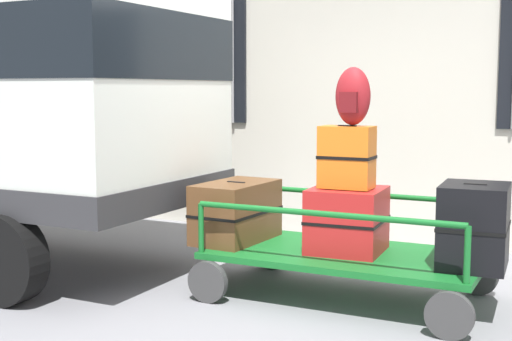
{
  "coord_description": "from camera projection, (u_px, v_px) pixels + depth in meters",
  "views": [
    {
      "loc": [
        2.56,
        -4.97,
        1.64
      ],
      "look_at": [
        0.01,
        0.17,
        0.97
      ],
      "focal_mm": 49.39,
      "sensor_mm": 36.0,
      "label": 1
    }
  ],
  "objects": [
    {
      "name": "suitcase_center_bottom",
      "position": [
        474.0,
        226.0,
        5.01
      ],
      "size": [
        0.5,
        0.6,
        0.6
      ],
      "color": "black",
      "rests_on": "luggage_cart"
    },
    {
      "name": "building_wall",
      "position": [
        350.0,
        10.0,
        7.69
      ],
      "size": [
        12.0,
        0.38,
        5.0
      ],
      "color": "beige",
      "rests_on": "ground"
    },
    {
      "name": "luggage_cart",
      "position": [
        346.0,
        259.0,
        5.5
      ],
      "size": [
        2.16,
        1.2,
        0.37
      ],
      "color": "#146023",
      "rests_on": "ground"
    },
    {
      "name": "cart_railing",
      "position": [
        346.0,
        210.0,
        5.46
      ],
      "size": [
        2.06,
        1.07,
        0.4
      ],
      "color": "#146023",
      "rests_on": "luggage_cart"
    },
    {
      "name": "suitcase_midleft_bottom",
      "position": [
        347.0,
        220.0,
        5.49
      ],
      "size": [
        0.59,
        0.61,
        0.51
      ],
      "color": "#B21E1E",
      "rests_on": "luggage_cart"
    },
    {
      "name": "suitcase_left_bottom",
      "position": [
        236.0,
        211.0,
        5.89
      ],
      "size": [
        0.51,
        0.83,
        0.5
      ],
      "color": "brown",
      "rests_on": "luggage_cart"
    },
    {
      "name": "backpack",
      "position": [
        353.0,
        97.0,
        5.31
      ],
      "size": [
        0.27,
        0.22,
        0.44
      ],
      "color": "maroon",
      "rests_on": "suitcase_midleft_middle"
    },
    {
      "name": "ground_plane",
      "position": [
        245.0,
        291.0,
        5.74
      ],
      "size": [
        40.0,
        40.0,
        0.0
      ],
      "primitive_type": "plane",
      "color": "gray"
    },
    {
      "name": "suitcase_midleft_middle",
      "position": [
        347.0,
        157.0,
        5.4
      ],
      "size": [
        0.42,
        0.27,
        0.48
      ],
      "color": "orange",
      "rests_on": "suitcase_midleft_bottom"
    }
  ]
}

